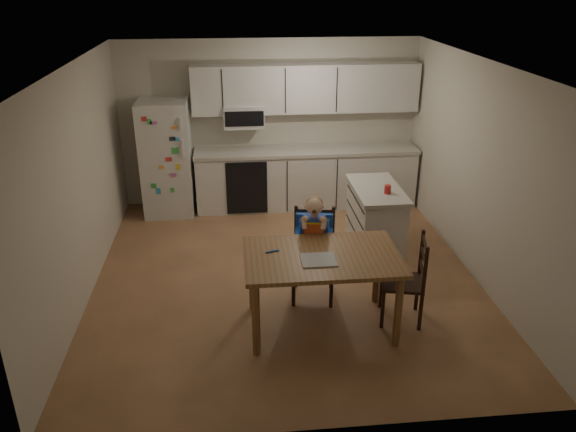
% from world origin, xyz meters
% --- Properties ---
extents(room, '(4.52, 5.01, 2.51)m').
position_xyz_m(room, '(0.00, 0.48, 1.25)').
color(room, brown).
rests_on(room, ground).
extents(refrigerator, '(0.72, 0.70, 1.70)m').
position_xyz_m(refrigerator, '(-1.55, 2.15, 0.85)').
color(refrigerator, silver).
rests_on(refrigerator, ground).
extents(kitchen_run, '(3.37, 0.62, 2.15)m').
position_xyz_m(kitchen_run, '(0.50, 2.24, 0.88)').
color(kitchen_run, silver).
rests_on(kitchen_run, ground).
extents(kitchen_island, '(0.60, 1.15, 0.85)m').
position_xyz_m(kitchen_island, '(1.24, 0.64, 0.43)').
color(kitchen_island, silver).
rests_on(kitchen_island, ground).
extents(red_cup, '(0.08, 0.08, 0.10)m').
position_xyz_m(red_cup, '(1.32, 0.44, 0.90)').
color(red_cup, red).
rests_on(red_cup, kitchen_island).
extents(dining_table, '(1.54, 0.99, 0.82)m').
position_xyz_m(dining_table, '(0.26, -1.07, 0.71)').
color(dining_table, brown).
rests_on(dining_table, ground).
extents(napkin, '(0.34, 0.29, 0.01)m').
position_xyz_m(napkin, '(0.20, -1.18, 0.83)').
color(napkin, '#B3B4B8').
rests_on(napkin, dining_table).
extents(toddler_spoon, '(0.12, 0.06, 0.02)m').
position_xyz_m(toddler_spoon, '(-0.24, -0.96, 0.83)').
color(toddler_spoon, blue).
rests_on(toddler_spoon, dining_table).
extents(chair_booster, '(0.52, 0.52, 1.20)m').
position_xyz_m(chair_booster, '(0.27, -0.45, 0.73)').
color(chair_booster, black).
rests_on(chair_booster, ground).
extents(chair_side, '(0.50, 0.50, 0.95)m').
position_xyz_m(chair_side, '(1.20, -1.04, 0.54)').
color(chair_side, black).
rests_on(chair_side, ground).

